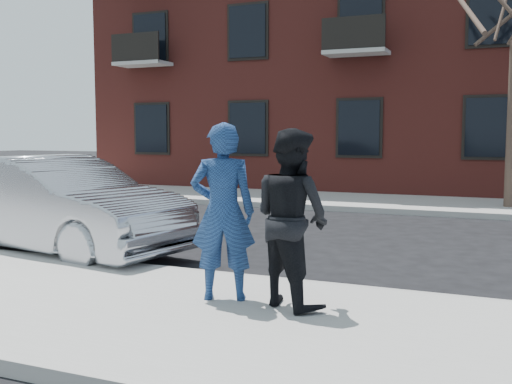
% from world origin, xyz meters
% --- Properties ---
extents(ground, '(100.00, 100.00, 0.00)m').
position_xyz_m(ground, '(0.00, 0.00, 0.00)').
color(ground, black).
rests_on(ground, ground).
extents(near_sidewalk, '(50.00, 3.50, 0.15)m').
position_xyz_m(near_sidewalk, '(0.00, -0.25, 0.07)').
color(near_sidewalk, '#9A9892').
rests_on(near_sidewalk, ground).
extents(near_curb, '(50.00, 0.10, 0.15)m').
position_xyz_m(near_curb, '(0.00, 1.55, 0.07)').
color(near_curb, '#999691').
rests_on(near_curb, ground).
extents(far_sidewalk, '(50.00, 3.50, 0.15)m').
position_xyz_m(far_sidewalk, '(0.00, 11.25, 0.07)').
color(far_sidewalk, '#9A9892').
rests_on(far_sidewalk, ground).
extents(far_curb, '(50.00, 0.10, 0.15)m').
position_xyz_m(far_curb, '(0.00, 9.45, 0.07)').
color(far_curb, '#999691').
rests_on(far_curb, ground).
extents(apartment_building, '(24.30, 10.30, 12.30)m').
position_xyz_m(apartment_building, '(2.00, 18.00, 6.16)').
color(apartment_building, maroon).
rests_on(apartment_building, ground).
extents(silver_sedan, '(5.23, 2.61, 1.65)m').
position_xyz_m(silver_sedan, '(-2.55, 2.30, 0.82)').
color(silver_sedan, '#999BA3').
rests_on(silver_sedan, ground).
extents(man_hoodie, '(0.85, 0.71, 2.00)m').
position_xyz_m(man_hoodie, '(1.50, 0.38, 1.15)').
color(man_hoodie, navy).
rests_on(man_hoodie, near_sidewalk).
extents(man_peacoat, '(1.18, 1.09, 1.94)m').
position_xyz_m(man_peacoat, '(2.30, 0.45, 1.12)').
color(man_peacoat, black).
rests_on(man_peacoat, near_sidewalk).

